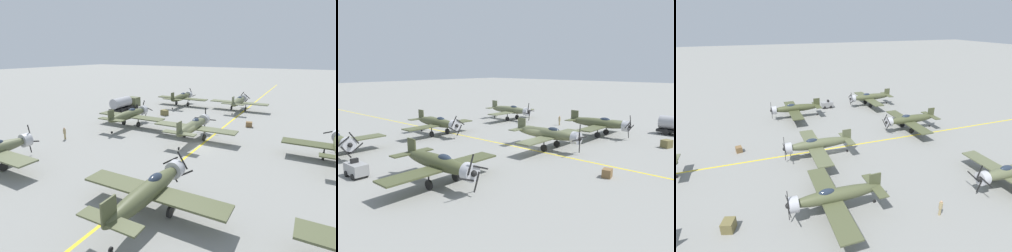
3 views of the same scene
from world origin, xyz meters
The scene contains 11 objects.
ground_plane centered at (0.00, 0.00, 0.00)m, with size 400.00×400.00×0.00m, color gray.
taxiway_stripe centered at (0.00, 0.00, 0.00)m, with size 0.30×160.00×0.01m, color yellow.
airplane_mid_left centered at (-13.93, 3.60, 2.01)m, with size 12.00×9.98×3.74m.
airplane_near_center centered at (2.40, -15.68, 2.01)m, with size 12.00×9.98×3.65m.
airplane_far_center centered at (-1.22, 24.80, 2.01)m, with size 12.00×9.98×3.65m.
airplane_far_left centered at (-14.21, 23.99, 2.01)m, with size 12.00×9.98×3.67m.
airplane_mid_center centered at (-1.85, 2.25, 2.01)m, with size 12.00×9.98×3.80m.
fuel_tanker centered at (-22.55, 13.60, 1.51)m, with size 2.67×8.00×2.98m.
ground_crew_walking centered at (-17.92, -6.31, 0.95)m, with size 0.38×0.38×1.73m.
supply_crate_by_tanker centered at (3.61, 12.92, 0.42)m, with size 1.01×0.84×0.84m, color brown.
supply_crate_mid_lane centered at (-12.92, 13.63, 0.53)m, with size 1.27×1.06×1.06m, color brown.
Camera 1 is at (11.95, -30.35, 11.80)m, focal length 28.00 mm.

